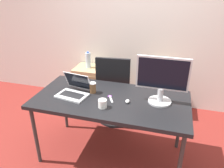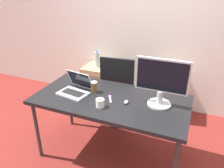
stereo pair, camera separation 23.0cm
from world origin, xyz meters
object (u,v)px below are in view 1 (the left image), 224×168
object	(u,v)px
laptop_center	(74,90)
coffee_cup_brown	(93,88)
cabinet_left	(89,84)
water_bottle	(88,60)
office_chair	(115,98)
coffee_cup_white	(103,104)
cabinet_right	(160,93)
monitor	(162,80)
mouse	(128,101)

from	to	relation	value
laptop_center	coffee_cup_brown	bearing A→B (deg)	27.46
cabinet_left	water_bottle	size ratio (longest dim) A/B	2.32
office_chair	coffee_cup_white	world-z (taller)	office_chair
cabinet_right	monitor	xyz separation A→B (m)	(0.05, -1.10, 0.72)
office_chair	mouse	bearing A→B (deg)	-65.69
office_chair	monitor	world-z (taller)	monitor
office_chair	coffee_cup_brown	bearing A→B (deg)	-97.82
cabinet_right	office_chair	bearing A→B (deg)	-142.80
office_chair	laptop_center	xyz separation A→B (m)	(-0.27, -0.73, 0.44)
water_bottle	cabinet_left	bearing A→B (deg)	-90.00
monitor	mouse	xyz separation A→B (m)	(-0.32, -0.10, -0.24)
laptop_center	mouse	xyz separation A→B (m)	(0.60, -0.02, -0.03)
coffee_cup_white	monitor	bearing A→B (deg)	25.76
cabinet_right	coffee_cup_brown	xyz separation A→B (m)	(-0.69, -1.09, 0.53)
coffee_cup_brown	laptop_center	bearing A→B (deg)	-152.54
laptop_center	cabinet_left	bearing A→B (deg)	104.61
office_chair	mouse	xyz separation A→B (m)	(0.33, -0.74, 0.41)
cabinet_right	monitor	size ratio (longest dim) A/B	1.20
office_chair	laptop_center	bearing A→B (deg)	-110.41
cabinet_right	mouse	bearing A→B (deg)	-102.56
water_bottle	coffee_cup_white	size ratio (longest dim) A/B	3.11
cabinet_left	mouse	size ratio (longest dim) A/B	9.80
cabinet_left	coffee_cup_brown	world-z (taller)	coffee_cup_brown
cabinet_right	water_bottle	size ratio (longest dim) A/B	2.32
cabinet_left	coffee_cup_white	xyz separation A→B (m)	(0.70, -1.36, 0.51)
laptop_center	mouse	world-z (taller)	laptop_center
water_bottle	monitor	distance (m)	1.68
monitor	mouse	distance (m)	0.41
cabinet_left	coffee_cup_white	size ratio (longest dim) A/B	7.22
cabinet_right	coffee_cup_white	bearing A→B (deg)	-109.67
cabinet_left	mouse	distance (m)	1.58
water_bottle	monitor	xyz separation A→B (m)	(1.23, -1.10, 0.29)
cabinet_left	water_bottle	xyz separation A→B (m)	(-0.00, 0.00, 0.43)
cabinet_right	coffee_cup_brown	distance (m)	1.39
office_chair	cabinet_right	distance (m)	0.76
monitor	office_chair	bearing A→B (deg)	135.44
mouse	coffee_cup_brown	bearing A→B (deg)	165.30
laptop_center	coffee_cup_white	distance (m)	0.42
cabinet_left	coffee_cup_brown	distance (m)	1.30
coffee_cup_white	mouse	bearing A→B (deg)	36.07
office_chair	cabinet_right	bearing A→B (deg)	37.20
laptop_center	coffee_cup_brown	size ratio (longest dim) A/B	2.96
office_chair	mouse	distance (m)	0.91
cabinet_right	coffee_cup_white	distance (m)	1.53
office_chair	mouse	world-z (taller)	office_chair
laptop_center	coffee_cup_white	world-z (taller)	laptop_center
laptop_center	monitor	xyz separation A→B (m)	(0.92, 0.08, 0.21)
cabinet_right	mouse	world-z (taller)	mouse
coffee_cup_white	water_bottle	bearing A→B (deg)	117.09
cabinet_right	monitor	bearing A→B (deg)	-87.39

